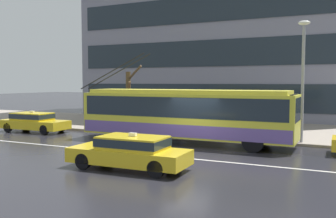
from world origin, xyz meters
TOP-DOWN VIEW (x-y plane):
  - ground_plane at (0.00, 0.00)m, footprint 160.00×160.00m
  - sidewalk_slab at (0.00, 9.09)m, footprint 80.00×10.00m
  - lane_centre_line at (0.00, -1.20)m, footprint 72.00×0.14m
  - trolleybus at (-1.02, 2.49)m, footprint 12.46×2.52m
  - taxi_queued_behind_bus at (-11.85, 2.41)m, footprint 4.71×1.88m
  - taxi_oncoming_near at (-0.55, -3.96)m, footprint 4.66×1.85m
  - bus_shelter at (-1.04, 5.73)m, footprint 4.02×1.88m
  - pedestrian_at_shelter at (-3.52, 5.17)m, footprint 1.58×1.58m
  - pedestrian_approaching_curb at (2.50, 6.41)m, footprint 0.51×0.51m
  - street_lamp at (4.69, 4.58)m, footprint 0.60×0.32m
  - street_tree_bare at (-6.77, 6.13)m, footprint 1.74×1.59m

SIDE VIEW (x-z plane):
  - ground_plane at x=0.00m, z-range 0.00..0.00m
  - lane_centre_line at x=0.00m, z-range 0.00..0.01m
  - sidewalk_slab at x=0.00m, z-range 0.00..0.14m
  - taxi_oncoming_near at x=-0.55m, z-range 0.01..1.40m
  - taxi_queued_behind_bus at x=-11.85m, z-range 0.01..1.40m
  - pedestrian_approaching_curb at x=2.50m, z-range 0.28..1.86m
  - trolleybus at x=-1.02m, z-range -0.87..4.05m
  - pedestrian_at_shelter at x=-3.52m, z-range 0.77..2.74m
  - bus_shelter at x=-1.04m, z-range 0.81..3.38m
  - street_tree_bare at x=-6.77m, z-range 0.13..4.42m
  - street_lamp at x=4.69m, z-range 0.74..7.04m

